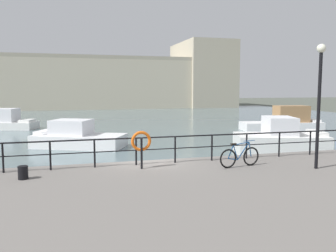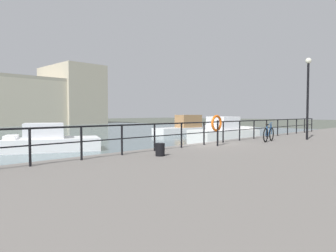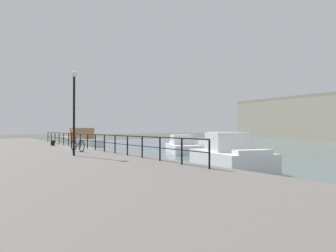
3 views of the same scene
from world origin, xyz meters
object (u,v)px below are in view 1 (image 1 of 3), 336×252
(quay_lamp_post, at_px, (319,90))
(mooring_bollard, at_px, (23,173))
(harbor_building, at_px, (111,82))
(moored_white_yacht, at_px, (280,141))
(parked_bicycle, at_px, (240,157))
(moored_red_daysailer, at_px, (285,121))
(moored_green_narrowboat, at_px, (77,137))
(life_ring_stand, at_px, (141,142))

(quay_lamp_post, bearing_deg, mooring_bollard, 172.93)
(harbor_building, height_order, mooring_bollard, harbor_building)
(moored_white_yacht, xyz_separation_m, parked_bicycle, (-6.37, -7.01, 0.65))
(harbor_building, distance_m, parked_bicycle, 63.22)
(moored_red_daysailer, bearing_deg, moored_green_narrowboat, -157.49)
(life_ring_stand, bearing_deg, moored_white_yacht, 32.15)
(parked_bicycle, bearing_deg, mooring_bollard, 168.62)
(moored_green_narrowboat, xyz_separation_m, moored_white_yacht, (12.07, -5.97, 0.13))
(moored_white_yacht, bearing_deg, quay_lamp_post, -97.78)
(moored_white_yacht, height_order, parked_bicycle, moored_white_yacht)
(harbor_building, bearing_deg, mooring_bollard, -99.05)
(moored_green_narrowboat, distance_m, parked_bicycle, 14.19)
(moored_green_narrowboat, xyz_separation_m, life_ring_stand, (2.08, -12.24, 1.37))
(moored_white_yacht, height_order, quay_lamp_post, quay_lamp_post)
(parked_bicycle, distance_m, mooring_bollard, 7.64)
(mooring_bollard, height_order, quay_lamp_post, quay_lamp_post)
(moored_red_daysailer, xyz_separation_m, quay_lamp_post, (-11.52, -18.92, 3.15))
(life_ring_stand, bearing_deg, moored_red_daysailer, 44.09)
(harbor_building, distance_m, moored_red_daysailer, 46.87)
(harbor_building, bearing_deg, moored_green_narrowboat, -99.14)
(life_ring_stand, bearing_deg, mooring_bollard, -173.38)
(moored_green_narrowboat, distance_m, life_ring_stand, 12.49)
(parked_bicycle, height_order, mooring_bollard, parked_bicycle)
(harbor_building, bearing_deg, life_ring_stand, -95.48)
(moored_red_daysailer, bearing_deg, life_ring_stand, -127.40)
(moored_green_narrowboat, distance_m, quay_lamp_post, 16.59)
(quay_lamp_post, bearing_deg, life_ring_stand, 164.42)
(moored_red_daysailer, relative_size, mooring_bollard, 18.24)
(moored_white_yacht, bearing_deg, moored_green_narrowboat, 171.10)
(moored_green_narrowboat, height_order, life_ring_stand, life_ring_stand)
(mooring_bollard, bearing_deg, moored_green_narrowboat, 81.32)
(harbor_building, relative_size, life_ring_stand, 44.49)
(parked_bicycle, distance_m, quay_lamp_post, 3.75)
(life_ring_stand, bearing_deg, harbor_building, 84.52)
(mooring_bollard, bearing_deg, moored_white_yacht, 25.72)
(harbor_building, height_order, parked_bicycle, harbor_building)
(parked_bicycle, height_order, life_ring_stand, life_ring_stand)
(moored_red_daysailer, relative_size, parked_bicycle, 4.57)
(mooring_bollard, relative_size, life_ring_stand, 0.31)
(moored_red_daysailer, bearing_deg, parked_bicycle, -119.73)
(mooring_bollard, bearing_deg, parked_bicycle, -1.96)
(moored_white_yacht, bearing_deg, moored_red_daysailer, 72.01)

